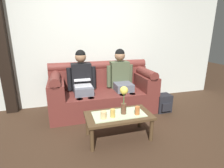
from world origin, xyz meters
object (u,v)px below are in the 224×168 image
object	(u,v)px
coffee_table	(119,117)
flower_vase	(124,97)
cup_far_center	(113,113)
cup_near_right	(104,115)
cup_near_left	(137,111)
person_right	(121,77)
backpack_right	(163,103)
person_left	(82,80)
couch	(102,92)

from	to	relation	value
coffee_table	flower_vase	size ratio (longest dim) A/B	2.34
cup_far_center	cup_near_right	bearing A→B (deg)	-176.33
cup_near_left	person_right	bearing A→B (deg)	82.92
cup_near_right	backpack_right	bearing A→B (deg)	27.16
flower_vase	backpack_right	distance (m)	1.34
flower_vase	cup_far_center	distance (m)	0.27
cup_far_center	backpack_right	size ratio (longest dim) A/B	0.33
person_right	cup_far_center	world-z (taller)	person_right
person_left	flower_vase	size ratio (longest dim) A/B	2.95
backpack_right	person_right	bearing A→B (deg)	150.27
cup_near_left	cup_near_right	world-z (taller)	cup_near_left
cup_near_right	cup_far_center	xyz separation A→B (m)	(0.13, 0.01, 0.00)
person_right	cup_near_left	world-z (taller)	person_right
couch	cup_far_center	size ratio (longest dim) A/B	17.70
cup_near_left	couch	bearing A→B (deg)	102.19
person_left	cup_near_left	bearing A→B (deg)	-60.87
coffee_table	cup_near_left	xyz separation A→B (m)	(0.25, -0.09, 0.12)
coffee_table	couch	bearing A→B (deg)	90.00
person_right	coffee_table	distance (m)	1.18
person_right	coffee_table	xyz separation A→B (m)	(-0.39, -1.06, -0.33)
cup_near_left	cup_far_center	size ratio (longest dim) A/B	1.06
couch	person_right	size ratio (longest dim) A/B	1.66
person_left	cup_near_right	world-z (taller)	person_left
cup_near_right	backpack_right	size ratio (longest dim) A/B	0.30
coffee_table	cup_far_center	xyz separation A→B (m)	(-0.11, -0.07, 0.12)
cup_near_right	flower_vase	bearing A→B (deg)	12.12
flower_vase	cup_near_left	world-z (taller)	flower_vase
cup_near_right	backpack_right	world-z (taller)	cup_near_right
couch	person_left	distance (m)	0.49
flower_vase	person_left	bearing A→B (deg)	113.37
couch	cup_near_left	bearing A→B (deg)	-77.81
couch	flower_vase	distance (m)	1.11
coffee_table	cup_near_left	world-z (taller)	cup_near_left
person_left	cup_near_right	xyz separation A→B (m)	(0.15, -1.14, -0.21)
flower_vase	backpack_right	xyz separation A→B (m)	(1.07, 0.64, -0.47)
person_right	cup_near_right	bearing A→B (deg)	-119.17
cup_near_left	cup_near_right	bearing A→B (deg)	178.43
couch	flower_vase	xyz separation A→B (m)	(0.07, -1.08, 0.27)
cup_far_center	backpack_right	distance (m)	1.46
person_right	couch	bearing A→B (deg)	179.71
person_right	cup_far_center	bearing A→B (deg)	-114.01
coffee_table	cup_near_right	xyz separation A→B (m)	(-0.24, -0.08, 0.11)
cup_near_right	cup_far_center	world-z (taller)	cup_far_center
coffee_table	backpack_right	xyz separation A→B (m)	(1.14, 0.63, -0.16)
person_left	backpack_right	world-z (taller)	person_left
person_left	coffee_table	size ratio (longest dim) A/B	1.26
couch	person_right	xyz separation A→B (m)	(0.39, -0.00, 0.28)
couch	cup_near_left	distance (m)	1.19
couch	cup_near_left	world-z (taller)	couch
person_right	cup_far_center	distance (m)	1.26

